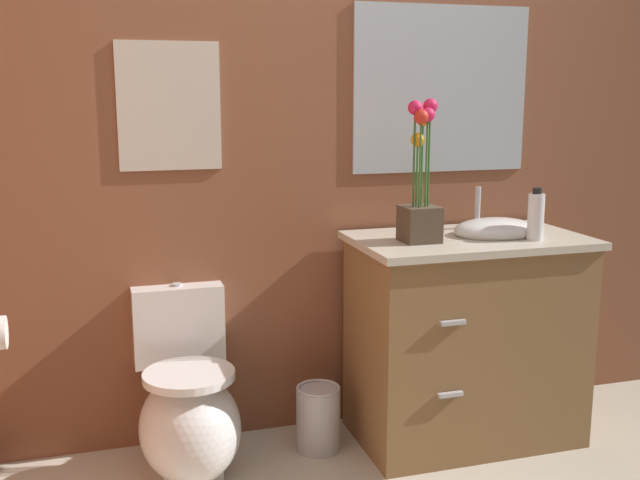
{
  "coord_description": "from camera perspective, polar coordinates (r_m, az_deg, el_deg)",
  "views": [
    {
      "loc": [
        -1.01,
        -1.58,
        1.45
      ],
      "look_at": [
        -0.21,
        1.06,
        0.9
      ],
      "focal_mm": 42.39,
      "sensor_mm": 36.0,
      "label": 1
    }
  ],
  "objects": [
    {
      "name": "wall_mirror",
      "position": [
        3.33,
        9.18,
        11.15
      ],
      "size": [
        0.8,
        0.01,
        0.7
      ],
      "primitive_type": "cube",
      "color": "#B2BCC6"
    },
    {
      "name": "wall_poster",
      "position": [
        3.01,
        -11.31,
        9.87
      ],
      "size": [
        0.39,
        0.01,
        0.49
      ],
      "primitive_type": "cube",
      "color": "beige"
    },
    {
      "name": "soap_bottle",
      "position": [
        3.09,
        15.97,
        1.75
      ],
      "size": [
        0.06,
        0.06,
        0.21
      ],
      "color": "white",
      "rests_on": "vanity_cabinet"
    },
    {
      "name": "vanity_cabinet",
      "position": [
        3.23,
        10.96,
        -7.09
      ],
      "size": [
        0.94,
        0.56,
        1.04
      ],
      "color": "brown",
      "rests_on": "ground_plane"
    },
    {
      "name": "flower_vase",
      "position": [
        2.95,
        7.59,
        3.47
      ],
      "size": [
        0.14,
        0.14,
        0.55
      ],
      "color": "#4C3D2D",
      "rests_on": "vanity_cabinet"
    },
    {
      "name": "trash_bin",
      "position": [
        3.16,
        -0.13,
        -13.27
      ],
      "size": [
        0.18,
        0.18,
        0.27
      ],
      "color": "#B7B7BC",
      "rests_on": "ground_plane"
    },
    {
      "name": "toilet",
      "position": [
        2.99,
        -9.92,
        -12.65
      ],
      "size": [
        0.38,
        0.59,
        0.69
      ],
      "color": "white",
      "rests_on": "ground_plane"
    },
    {
      "name": "wall_back",
      "position": [
        3.26,
        4.94,
        7.74
      ],
      "size": [
        4.44,
        0.05,
        2.5
      ],
      "primitive_type": "cube",
      "color": "brown",
      "rests_on": "ground_plane"
    },
    {
      "name": "lotion_bottle",
      "position": [
        3.36,
        16.15,
        1.98
      ],
      "size": [
        0.05,
        0.05,
        0.15
      ],
      "color": "white",
      "rests_on": "vanity_cabinet"
    }
  ]
}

